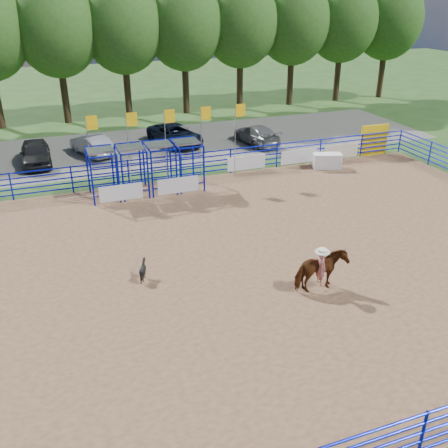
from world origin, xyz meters
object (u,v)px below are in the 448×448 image
Objects in this scene: calf at (143,270)px; car_b at (92,145)px; car_a at (36,153)px; horse_and_rider at (321,269)px; car_d at (257,135)px; announcer_table at (327,161)px; car_c at (175,135)px.

calf is 0.19× the size of car_b.
calf is at bearing -78.03° from car_a.
horse_and_rider reaches higher than car_d.
announcer_table is 0.42× the size of car_b.
car_c is 5.68m from car_d.
car_c is at bearing -24.40° from car_d.
car_c is (5.72, 0.47, 0.02)m from car_b.
car_a is 0.88× the size of car_c.
car_a reaches higher than car_c.
horse_and_rider is 0.48× the size of car_c.
announcer_table is at bearing -22.94° from car_a.
car_d is at bearing 152.64° from car_b.
calf is at bearing 69.23° from car_b.
car_b is 11.17m from car_d.
car_a is at bearing 116.30° from horse_and_rider.
car_b is at bearing 168.83° from car_c.
car_a is at bearing -7.87° from car_b.
announcer_table is at bearing 129.08° from car_b.
car_b is 0.82× the size of car_c.
car_c is (5.85, 16.87, 0.29)m from calf.
car_b reaches higher than calf.
car_a is (-16.49, 6.90, 0.28)m from announcer_table.
car_d reaches higher than calf.
car_c reaches higher than car_b.
calf is at bearing 47.72° from car_d.
calf is 16.40m from car_b.
announcer_table is 15.75m from calf.
car_c is (9.23, 1.24, -0.06)m from car_a.
car_b reaches higher than car_d.
car_b is (3.51, 0.78, -0.08)m from car_a.
car_c is 1.10× the size of car_d.
calf is 15.99m from car_a.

